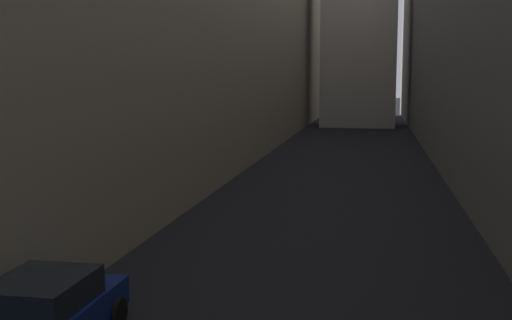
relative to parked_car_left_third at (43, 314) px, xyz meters
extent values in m
plane|color=black|center=(4.40, 30.56, -0.79)|extent=(264.00, 264.00, 0.00)
cube|color=gray|center=(-7.68, 32.56, 9.49)|extent=(13.15, 108.00, 20.57)
cube|color=black|center=(0.00, 0.00, 0.45)|extent=(1.65, 2.16, 0.58)
cylinder|color=black|center=(-0.90, 1.51, -0.46)|extent=(0.22, 0.65, 0.65)
cylinder|color=black|center=(0.90, 1.51, -0.46)|extent=(0.22, 0.65, 0.65)
camera|label=1|loc=(6.23, -11.15, 4.55)|focal=45.62mm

